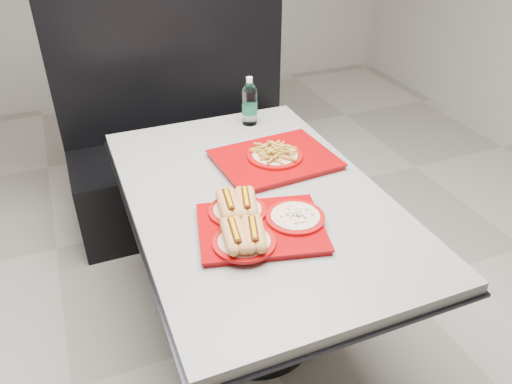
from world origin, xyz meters
name	(u,v)px	position (x,y,z in m)	size (l,w,h in m)	color
ground	(256,332)	(0.00, 0.00, 0.00)	(6.00, 6.00, 0.00)	#9B978B
diner_table	(256,228)	(0.00, 0.00, 0.58)	(0.92, 1.42, 0.75)	black
booth_bench	(185,148)	(0.00, 1.09, 0.40)	(1.30, 0.57, 1.35)	black
tray_near	(256,223)	(-0.09, -0.22, 0.78)	(0.47, 0.41, 0.09)	#880306
tray_far	(275,157)	(0.16, 0.18, 0.78)	(0.49, 0.40, 0.09)	#880306
water_bottle	(250,104)	(0.20, 0.57, 0.85)	(0.07, 0.07, 0.23)	silver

